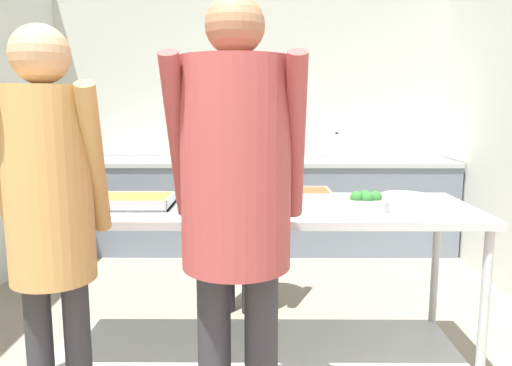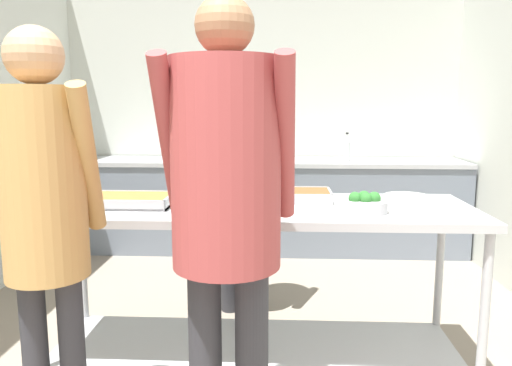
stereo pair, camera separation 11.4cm
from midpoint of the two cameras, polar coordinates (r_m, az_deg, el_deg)
The scene contains 12 objects.
wall_rear at distance 5.15m, azimuth 1.28°, elevation 7.99°, with size 4.04×0.06×2.65m.
back_counter at distance 4.88m, azimuth 1.13°, elevation -2.49°, with size 3.88×0.65×0.89m.
serving_counter at distance 2.63m, azimuth 1.15°, elevation -8.79°, with size 2.21×0.75×0.90m.
serving_tray_vegetables at distance 2.62m, azimuth -13.72°, elevation -1.98°, with size 0.49×0.28×0.05m.
sauce_pan at distance 2.64m, azimuth -3.05°, elevation -1.29°, with size 0.38×0.24×0.08m.
serving_tray_roast at distance 2.71m, azimuth 5.82°, elevation -1.44°, with size 0.37×0.26×0.05m.
broccoli_bowl at distance 2.46m, azimuth 13.72°, elevation -2.36°, with size 0.21×0.21×0.10m.
plate_stack at distance 2.78m, azimuth 17.94°, elevation -1.70°, with size 0.24×0.24×0.04m.
guest_serving_left at distance 1.81m, azimuth -1.54°, elevation -0.96°, with size 0.50×0.40×1.79m.
guest_serving_right at distance 1.99m, azimuth -21.59°, elevation -1.91°, with size 0.45×0.38×1.69m.
cook_behind_counter at distance 3.30m, azimuth -0.61°, elevation 1.25°, with size 0.53×0.39×1.59m.
water_bottle at distance 4.78m, azimuth 11.01°, elevation 3.94°, with size 0.06×0.06×0.27m.
Camera 2 is at (0.20, -0.87, 1.41)m, focal length 35.00 mm.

